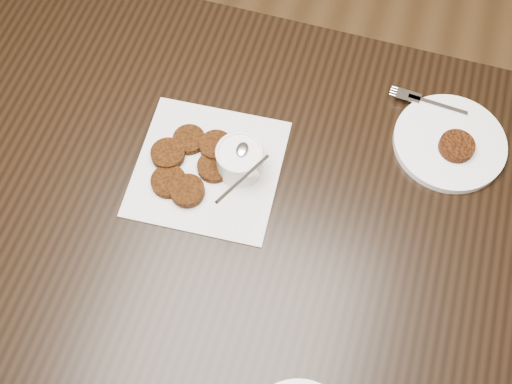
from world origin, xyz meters
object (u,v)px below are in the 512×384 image
at_px(sauce_ramekin, 239,151).
at_px(napkin, 208,168).
at_px(plate_with_patty, 451,140).
at_px(table, 219,260).

bearing_deg(sauce_ramekin, napkin, -163.17).
bearing_deg(plate_with_patty, table, -150.90).
height_order(table, plate_with_patty, plate_with_patty).
relative_size(table, napkin, 5.15).
relative_size(sauce_ramekin, plate_with_patty, 0.56).
bearing_deg(napkin, plate_with_patty, 23.24).
height_order(napkin, sauce_ramekin, sauce_ramekin).
height_order(napkin, plate_with_patty, plate_with_patty).
xyz_separation_m(table, plate_with_patty, (0.42, 0.24, 0.39)).
height_order(sauce_ramekin, plate_with_patty, sauce_ramekin).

